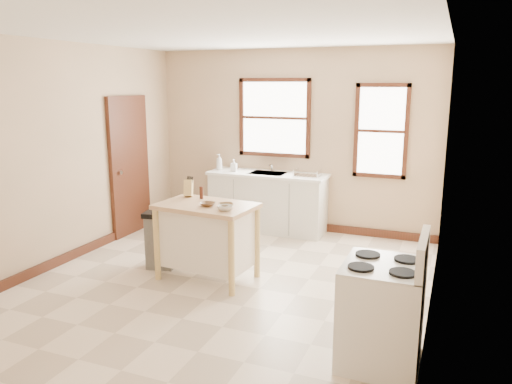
% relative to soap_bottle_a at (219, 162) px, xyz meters
% --- Properties ---
extents(floor, '(5.00, 5.00, 0.00)m').
position_rel_soap_bottle_a_xyz_m(floor, '(1.12, -2.16, -1.05)').
color(floor, '#F4DDC1').
rests_on(floor, ground).
extents(ceiling, '(5.00, 5.00, 0.00)m').
position_rel_soap_bottle_a_xyz_m(ceiling, '(1.12, -2.16, 1.75)').
color(ceiling, white).
rests_on(ceiling, ground).
extents(wall_back, '(4.50, 0.04, 2.80)m').
position_rel_soap_bottle_a_xyz_m(wall_back, '(1.12, 0.34, 0.35)').
color(wall_back, tan).
rests_on(wall_back, ground).
extents(wall_left, '(0.04, 5.00, 2.80)m').
position_rel_soap_bottle_a_xyz_m(wall_left, '(-1.13, -2.16, 0.35)').
color(wall_left, tan).
rests_on(wall_left, ground).
extents(wall_right, '(0.04, 5.00, 2.80)m').
position_rel_soap_bottle_a_xyz_m(wall_right, '(3.37, -2.16, 0.35)').
color(wall_right, tan).
rests_on(wall_right, ground).
extents(window_main, '(1.17, 0.06, 1.22)m').
position_rel_soap_bottle_a_xyz_m(window_main, '(0.82, 0.32, 0.70)').
color(window_main, '#3D1D10').
rests_on(window_main, wall_back).
extents(window_side, '(0.77, 0.06, 1.37)m').
position_rel_soap_bottle_a_xyz_m(window_side, '(2.47, 0.32, 0.55)').
color(window_side, '#3D1D10').
rests_on(window_side, wall_back).
extents(door_left, '(0.06, 0.90, 2.10)m').
position_rel_soap_bottle_a_xyz_m(door_left, '(-1.09, -0.86, 0.00)').
color(door_left, '#3D1D10').
rests_on(door_left, ground).
extents(baseboard_back, '(4.50, 0.04, 0.12)m').
position_rel_soap_bottle_a_xyz_m(baseboard_back, '(1.12, 0.31, -0.99)').
color(baseboard_back, '#3D1D10').
rests_on(baseboard_back, ground).
extents(baseboard_left, '(0.04, 5.00, 0.12)m').
position_rel_soap_bottle_a_xyz_m(baseboard_left, '(-1.10, -2.16, -0.99)').
color(baseboard_left, '#3D1D10').
rests_on(baseboard_left, ground).
extents(sink_counter, '(1.86, 0.62, 0.92)m').
position_rel_soap_bottle_a_xyz_m(sink_counter, '(0.82, 0.04, -0.59)').
color(sink_counter, silver).
rests_on(sink_counter, ground).
extents(faucet, '(0.03, 0.03, 0.22)m').
position_rel_soap_bottle_a_xyz_m(faucet, '(0.82, 0.22, -0.02)').
color(faucet, silver).
rests_on(faucet, sink_counter).
extents(soap_bottle_a, '(0.13, 0.13, 0.26)m').
position_rel_soap_bottle_a_xyz_m(soap_bottle_a, '(0.00, 0.00, 0.00)').
color(soap_bottle_a, '#B2B2B2').
rests_on(soap_bottle_a, sink_counter).
extents(soap_bottle_b, '(0.09, 0.10, 0.19)m').
position_rel_soap_bottle_a_xyz_m(soap_bottle_b, '(0.28, -0.04, -0.03)').
color(soap_bottle_b, '#B2B2B2').
rests_on(soap_bottle_b, sink_counter).
extents(dish_rack, '(0.45, 0.40, 0.09)m').
position_rel_soap_bottle_a_xyz_m(dish_rack, '(1.47, -0.02, -0.08)').
color(dish_rack, silver).
rests_on(dish_rack, sink_counter).
extents(kitchen_island, '(1.17, 0.81, 0.91)m').
position_rel_soap_bottle_a_xyz_m(kitchen_island, '(0.86, -2.09, -0.59)').
color(kitchen_island, tan).
rests_on(kitchen_island, ground).
extents(knife_block, '(0.13, 0.13, 0.20)m').
position_rel_soap_bottle_a_xyz_m(knife_block, '(0.48, -1.83, -0.04)').
color(knife_block, tan).
rests_on(knife_block, kitchen_island).
extents(pepper_grinder, '(0.05, 0.05, 0.15)m').
position_rel_soap_bottle_a_xyz_m(pepper_grinder, '(0.68, -1.87, -0.06)').
color(pepper_grinder, '#401C11').
rests_on(pepper_grinder, kitchen_island).
extents(bowl_a, '(0.17, 0.17, 0.04)m').
position_rel_soap_bottle_a_xyz_m(bowl_a, '(0.92, -2.17, -0.12)').
color(bowl_a, brown).
rests_on(bowl_a, kitchen_island).
extents(bowl_b, '(0.24, 0.24, 0.04)m').
position_rel_soap_bottle_a_xyz_m(bowl_b, '(1.13, -2.13, -0.12)').
color(bowl_b, brown).
rests_on(bowl_b, kitchen_island).
extents(bowl_c, '(0.20, 0.20, 0.05)m').
position_rel_soap_bottle_a_xyz_m(bowl_c, '(1.19, -2.27, -0.11)').
color(bowl_c, silver).
rests_on(bowl_c, kitchen_island).
extents(trash_bin, '(0.43, 0.38, 0.73)m').
position_rel_soap_bottle_a_xyz_m(trash_bin, '(0.15, -1.99, -0.69)').
color(trash_bin, '#5D5D5B').
rests_on(trash_bin, ground).
extents(gas_stove, '(0.70, 0.70, 1.13)m').
position_rel_soap_bottle_a_xyz_m(gas_stove, '(3.04, -3.18, -0.48)').
color(gas_stove, white).
rests_on(gas_stove, ground).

